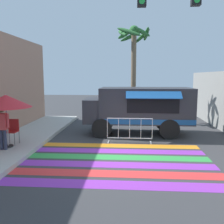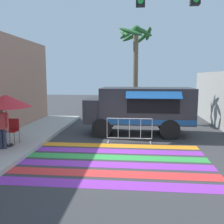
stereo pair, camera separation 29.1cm
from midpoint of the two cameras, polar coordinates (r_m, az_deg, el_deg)
The scene contains 9 objects.
ground_plane at distance 9.16m, azimuth 2.00°, elevation -10.09°, with size 60.00×60.00×0.00m, color #38383A.
crosswalk_painted at distance 8.68m, azimuth 1.79°, elevation -11.12°, with size 6.40×4.36×0.01m.
food_truck at distance 12.45m, azimuth 6.64°, elevation 1.24°, with size 5.22×2.64×2.31m.
traffic_signal_pole at distance 9.78m, azimuth 19.80°, elevation 18.93°, with size 4.35×0.29×6.63m.
patio_umbrella at distance 10.29m, azimuth -22.35°, elevation 2.34°, with size 1.91×1.91×2.02m.
folding_chair at distance 10.87m, azimuth -21.03°, elevation -3.53°, with size 0.44×0.44×1.00m.
vendor_person at distance 10.08m, azimuth -23.08°, elevation -2.74°, with size 0.53×0.21×1.62m.
barricade_front at distance 10.87m, azimuth 4.76°, elevation -4.27°, with size 1.97×0.44×1.09m.
palm_tree at distance 15.78m, azimuth 5.96°, elevation 13.63°, with size 2.14×2.19×5.93m.
Camera 2 is at (0.67, -8.67, 2.86)m, focal length 40.00 mm.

